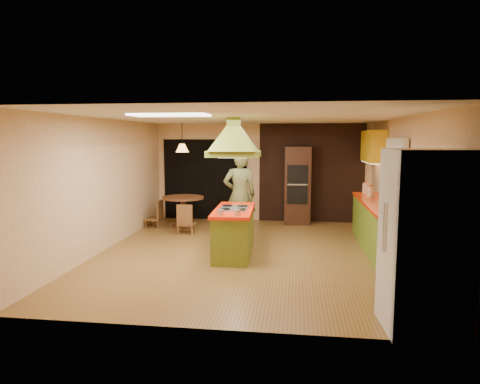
# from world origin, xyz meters

# --- Properties ---
(ground) EXTENTS (6.50, 6.50, 0.00)m
(ground) POSITION_xyz_m (0.00, 0.00, 0.00)
(ground) COLOR olive
(ground) RESTS_ON ground
(room_walls) EXTENTS (5.50, 6.50, 6.50)m
(room_walls) POSITION_xyz_m (0.00, 0.00, 1.25)
(room_walls) COLOR beige
(room_walls) RESTS_ON ground
(ceiling_plane) EXTENTS (6.50, 6.50, 0.00)m
(ceiling_plane) POSITION_xyz_m (0.00, 0.00, 2.50)
(ceiling_plane) COLOR silver
(ceiling_plane) RESTS_ON room_walls
(brick_panel) EXTENTS (2.64, 0.03, 2.50)m
(brick_panel) POSITION_xyz_m (1.25, 3.23, 1.25)
(brick_panel) COLOR #381E14
(brick_panel) RESTS_ON ground
(nook_opening) EXTENTS (2.20, 0.03, 2.10)m
(nook_opening) POSITION_xyz_m (-1.50, 3.23, 1.05)
(nook_opening) COLOR black
(nook_opening) RESTS_ON ground
(right_counter) EXTENTS (0.62, 3.05, 0.92)m
(right_counter) POSITION_xyz_m (2.45, 0.60, 0.46)
(right_counter) COLOR olive
(right_counter) RESTS_ON ground
(upper_cabinets) EXTENTS (0.34, 1.40, 0.70)m
(upper_cabinets) POSITION_xyz_m (2.57, 2.20, 1.95)
(upper_cabinets) COLOR yellow
(upper_cabinets) RESTS_ON room_walls
(window_right) EXTENTS (0.12, 1.35, 1.06)m
(window_right) POSITION_xyz_m (2.70, 0.40, 1.77)
(window_right) COLOR black
(window_right) RESTS_ON room_walls
(fluor_panel) EXTENTS (1.20, 0.60, 0.03)m
(fluor_panel) POSITION_xyz_m (-1.10, -1.20, 2.48)
(fluor_panel) COLOR white
(fluor_panel) RESTS_ON ceiling_plane
(kitchen_island) EXTENTS (0.76, 1.73, 0.87)m
(kitchen_island) POSITION_xyz_m (-0.25, -0.13, 0.43)
(kitchen_island) COLOR olive
(kitchen_island) RESTS_ON ground
(range_hood) EXTENTS (0.95, 0.69, 0.78)m
(range_hood) POSITION_xyz_m (-0.25, -0.13, 2.25)
(range_hood) COLOR #636F1B
(range_hood) RESTS_ON ceiling_plane
(man) EXTENTS (0.78, 0.61, 1.88)m
(man) POSITION_xyz_m (-0.30, 1.07, 0.94)
(man) COLOR #4E532C
(man) RESTS_ON ground
(refrigerator) EXTENTS (0.87, 0.83, 2.01)m
(refrigerator) POSITION_xyz_m (2.28, -2.92, 1.01)
(refrigerator) COLOR silver
(refrigerator) RESTS_ON ground
(wall_oven) EXTENTS (0.66, 0.62, 1.93)m
(wall_oven) POSITION_xyz_m (0.90, 2.95, 0.96)
(wall_oven) COLOR #432315
(wall_oven) RESTS_ON ground
(dining_table) EXTENTS (0.99, 0.99, 0.74)m
(dining_table) POSITION_xyz_m (-1.81, 2.12, 0.52)
(dining_table) COLOR brown
(dining_table) RESTS_ON ground
(chair_left) EXTENTS (0.38, 0.38, 0.65)m
(chair_left) POSITION_xyz_m (-2.51, 2.02, 0.33)
(chair_left) COLOR brown
(chair_left) RESTS_ON ground
(chair_near) EXTENTS (0.37, 0.37, 0.68)m
(chair_near) POSITION_xyz_m (-1.56, 1.47, 0.34)
(chair_near) COLOR brown
(chair_near) RESTS_ON ground
(pendant_lamp) EXTENTS (0.40, 0.40, 0.20)m
(pendant_lamp) POSITION_xyz_m (-1.81, 2.12, 1.90)
(pendant_lamp) COLOR #FF9E3F
(pendant_lamp) RESTS_ON ceiling_plane
(canister_large) EXTENTS (0.17, 0.17, 0.23)m
(canister_large) POSITION_xyz_m (2.40, 1.89, 1.04)
(canister_large) COLOR beige
(canister_large) RESTS_ON right_counter
(canister_medium) EXTENTS (0.19, 0.19, 0.21)m
(canister_medium) POSITION_xyz_m (2.40, 1.30, 1.03)
(canister_medium) COLOR beige
(canister_medium) RESTS_ON right_counter
(canister_small) EXTENTS (0.14, 0.14, 0.16)m
(canister_small) POSITION_xyz_m (2.40, 1.35, 1.00)
(canister_small) COLOR #F8E6C7
(canister_small) RESTS_ON right_counter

